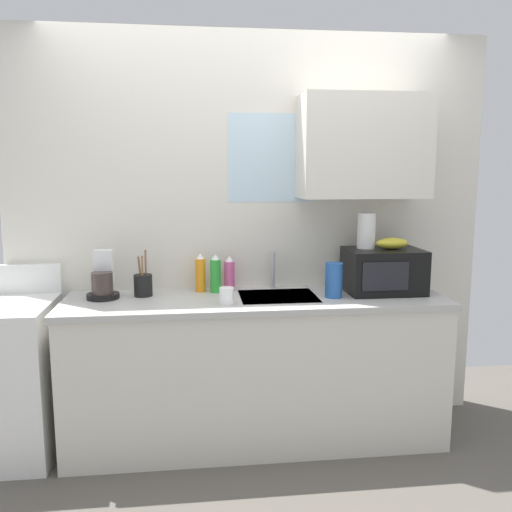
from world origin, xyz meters
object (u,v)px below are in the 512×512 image
object	(u,v)px
microwave	(383,271)
banana_bunch	(392,243)
coffee_maker	(103,280)
dish_soap_bottle_green	(216,274)
stove_range	(1,379)
cereal_canister	(334,280)
paper_towel_roll	(366,231)
dish_soap_bottle_orange	(200,274)
mug_white	(227,296)
utensil_crock	(143,285)
dish_soap_bottle_pink	(229,274)

from	to	relation	value
microwave	banana_bunch	size ratio (longest dim) A/B	2.30
coffee_maker	dish_soap_bottle_green	size ratio (longest dim) A/B	1.17
stove_range	cereal_canister	size ratio (longest dim) A/B	5.21
paper_towel_roll	dish_soap_bottle_orange	xyz separation A→B (m)	(-1.02, 0.10, -0.27)
dish_soap_bottle_green	dish_soap_bottle_orange	xyz separation A→B (m)	(-0.09, 0.03, 0.00)
banana_bunch	paper_towel_roll	distance (m)	0.18
banana_bunch	mug_white	bearing A→B (deg)	-169.57
cereal_canister	microwave	bearing A→B (deg)	16.17
dish_soap_bottle_green	dish_soap_bottle_orange	size ratio (longest dim) A/B	0.99
microwave	coffee_maker	distance (m)	1.70
paper_towel_roll	dish_soap_bottle_green	size ratio (longest dim) A/B	0.92
stove_range	dish_soap_bottle_orange	world-z (taller)	dish_soap_bottle_orange
dish_soap_bottle_orange	mug_white	size ratio (longest dim) A/B	2.55
cereal_canister	utensil_crock	distance (m)	1.14
dish_soap_bottle_orange	cereal_canister	distance (m)	0.82
dish_soap_bottle_pink	mug_white	size ratio (longest dim) A/B	2.31
banana_bunch	utensil_crock	world-z (taller)	banana_bunch
coffee_maker	dish_soap_bottle_orange	xyz separation A→B (m)	(0.57, 0.09, 0.01)
microwave	banana_bunch	world-z (taller)	banana_bunch
microwave	dish_soap_bottle_green	world-z (taller)	microwave
banana_bunch	mug_white	xyz separation A→B (m)	(-1.03, -0.19, -0.26)
microwave	mug_white	xyz separation A→B (m)	(-0.98, -0.19, -0.09)
cereal_canister	mug_white	xyz separation A→B (m)	(-0.64, -0.09, -0.06)
dish_soap_bottle_green	mug_white	distance (m)	0.32
stove_range	mug_white	size ratio (longest dim) A/B	11.37
microwave	cereal_canister	size ratio (longest dim) A/B	2.22
paper_towel_roll	dish_soap_bottle_pink	world-z (taller)	paper_towel_roll
dish_soap_bottle_orange	stove_range	bearing A→B (deg)	-170.41
banana_bunch	cereal_canister	bearing A→B (deg)	-165.62
microwave	stove_range	bearing A→B (deg)	-178.87
coffee_maker	dish_soap_bottle_pink	world-z (taller)	coffee_maker
mug_white	dish_soap_bottle_orange	bearing A→B (deg)	112.72
banana_bunch	stove_range	bearing A→B (deg)	-178.86
microwave	dish_soap_bottle_orange	xyz separation A→B (m)	(-1.12, 0.15, -0.02)
banana_bunch	coffee_maker	size ratio (longest dim) A/B	0.71
coffee_maker	dish_soap_bottle_green	xyz separation A→B (m)	(0.67, 0.06, 0.01)
paper_towel_roll	dish_soap_bottle_orange	size ratio (longest dim) A/B	0.91
banana_bunch	coffee_maker	xyz separation A→B (m)	(-1.75, 0.06, -0.20)
stove_range	coffee_maker	size ratio (longest dim) A/B	3.86
paper_towel_roll	coffee_maker	world-z (taller)	paper_towel_roll
stove_range	coffee_maker	distance (m)	0.80
microwave	coffee_maker	size ratio (longest dim) A/B	1.64
dish_soap_bottle_orange	dish_soap_bottle_green	bearing A→B (deg)	-17.37
stove_range	banana_bunch	size ratio (longest dim) A/B	5.40
stove_range	coffee_maker	bearing A→B (deg)	10.24
stove_range	utensil_crock	world-z (taller)	utensil_crock
dish_soap_bottle_pink	cereal_canister	distance (m)	0.66
banana_bunch	mug_white	distance (m)	1.08
banana_bunch	dish_soap_bottle_orange	world-z (taller)	banana_bunch
paper_towel_roll	utensil_crock	xyz separation A→B (m)	(-1.37, 0.02, -0.31)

